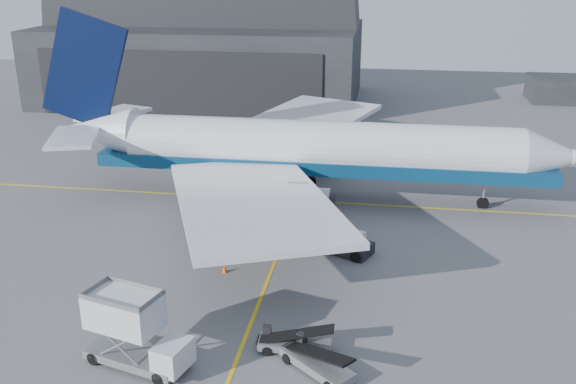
% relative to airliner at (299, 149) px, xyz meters
% --- Properties ---
extents(ground, '(200.00, 200.00, 0.00)m').
position_rel_airliner_xyz_m(ground, '(0.11, -20.78, -5.05)').
color(ground, '#565659').
rests_on(ground, ground).
extents(taxi_lines, '(80.00, 42.12, 0.02)m').
position_rel_airliner_xyz_m(taxi_lines, '(0.11, -8.11, -5.04)').
color(taxi_lines, yellow).
rests_on(taxi_lines, ground).
extents(hangar, '(50.00, 28.30, 28.00)m').
position_rel_airliner_xyz_m(hangar, '(-21.89, 44.17, 4.49)').
color(hangar, black).
rests_on(hangar, ground).
extents(distant_bldg_a, '(14.00, 8.00, 4.00)m').
position_rel_airliner_xyz_m(distant_bldg_a, '(38.11, 51.22, -5.05)').
color(distant_bldg_a, black).
rests_on(distant_bldg_a, ground).
extents(airliner, '(51.41, 49.86, 18.04)m').
position_rel_airliner_xyz_m(airliner, '(0.00, 0.00, 0.00)').
color(airliner, white).
rests_on(airliner, ground).
extents(catering_truck, '(6.73, 3.97, 4.36)m').
position_rel_airliner_xyz_m(catering_truck, '(-5.57, -28.58, -2.84)').
color(catering_truck, slate).
rests_on(catering_truck, ground).
extents(pushback_tug, '(4.58, 3.69, 1.86)m').
position_rel_airliner_xyz_m(pushback_tug, '(5.57, -11.77, -4.35)').
color(pushback_tug, black).
rests_on(pushback_tug, ground).
extents(belt_loader_a, '(4.67, 1.73, 1.78)m').
position_rel_airliner_xyz_m(belt_loader_a, '(3.31, -25.82, -4.50)').
color(belt_loader_a, slate).
rests_on(belt_loader_a, ground).
extents(belt_loader_b, '(4.66, 4.26, 1.92)m').
position_rel_airliner_xyz_m(belt_loader_b, '(4.88, -27.64, -4.46)').
color(belt_loader_b, slate).
rests_on(belt_loader_b, ground).
extents(traffic_cone, '(0.40, 0.40, 0.58)m').
position_rel_airliner_xyz_m(traffic_cone, '(-3.31, -16.55, -4.78)').
color(traffic_cone, '#DC5306').
rests_on(traffic_cone, ground).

